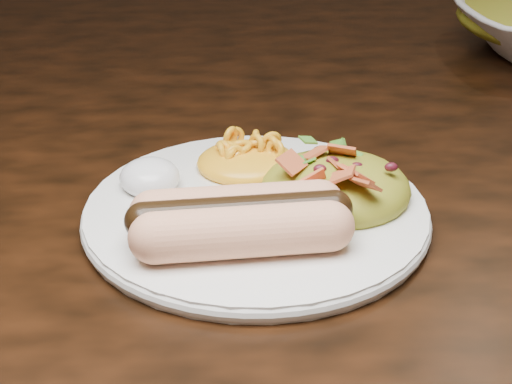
{
  "coord_description": "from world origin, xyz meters",
  "views": [
    {
      "loc": [
        0.04,
        -0.64,
        1.02
      ],
      "look_at": [
        0.08,
        -0.18,
        0.77
      ],
      "focal_mm": 55.0,
      "sensor_mm": 36.0,
      "label": 1
    }
  ],
  "objects": [
    {
      "name": "mac_and_cheese",
      "position": [
        0.07,
        -0.12,
        0.78
      ],
      "size": [
        0.09,
        0.09,
        0.03
      ],
      "primitive_type": "ellipsoid",
      "rotation": [
        0.0,
        0.0,
        0.3
      ],
      "color": "yellow",
      "rests_on": "plate"
    },
    {
      "name": "taco_salad",
      "position": [
        0.13,
        -0.17,
        0.78
      ],
      "size": [
        0.1,
        0.1,
        0.05
      ],
      "rotation": [
        0.0,
        0.0,
        -0.27
      ],
      "color": "#B67026",
      "rests_on": "plate"
    },
    {
      "name": "plate",
      "position": [
        0.08,
        -0.18,
        0.76
      ],
      "size": [
        0.25,
        0.25,
        0.01
      ],
      "primitive_type": "cylinder",
      "rotation": [
        0.0,
        0.0,
        -0.06
      ],
      "color": "white",
      "rests_on": "table"
    },
    {
      "name": "table",
      "position": [
        0.0,
        0.0,
        0.66
      ],
      "size": [
        1.6,
        0.9,
        0.75
      ],
      "color": "black",
      "rests_on": "floor"
    },
    {
      "name": "sour_cream",
      "position": [
        0.0,
        -0.14,
        0.77
      ],
      "size": [
        0.06,
        0.06,
        0.03
      ],
      "primitive_type": "ellipsoid",
      "rotation": [
        0.0,
        0.0,
        -0.4
      ],
      "color": "white",
      "rests_on": "plate"
    },
    {
      "name": "hotdog",
      "position": [
        0.06,
        -0.22,
        0.78
      ],
      "size": [
        0.12,
        0.07,
        0.03
      ],
      "rotation": [
        0.0,
        0.0,
        0.06
      ],
      "color": "#FFB184",
      "rests_on": "plate"
    }
  ]
}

